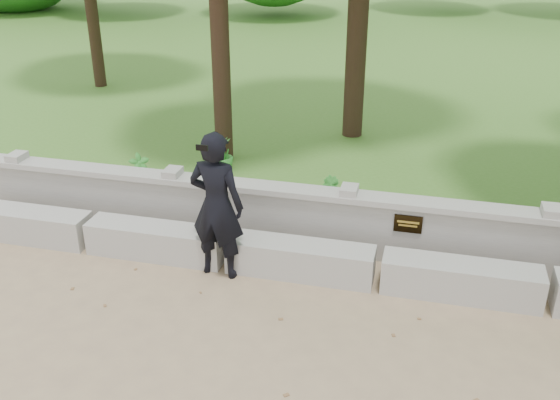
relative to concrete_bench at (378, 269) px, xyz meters
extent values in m
plane|color=#9D8560|center=(0.00, -1.90, -0.22)|extent=(80.00, 80.00, 0.00)
cube|color=#447526|center=(0.00, 12.10, -0.10)|extent=(40.00, 22.00, 0.25)
cube|color=#ACAAA2|center=(-5.00, 0.00, 0.00)|extent=(1.90, 0.45, 0.45)
cube|color=#ACAAA2|center=(-3.00, 0.00, 0.00)|extent=(1.90, 0.45, 0.45)
cube|color=#ACAAA2|center=(-1.00, 0.00, 0.00)|extent=(1.90, 0.45, 0.45)
cube|color=#ACAAA2|center=(1.00, 0.00, 0.00)|extent=(1.90, 0.45, 0.45)
cube|color=#A2A099|center=(0.00, 0.70, 0.18)|extent=(12.50, 0.25, 0.82)
cube|color=#ACAAA2|center=(0.00, 0.70, 0.64)|extent=(12.50, 0.35, 0.08)
cube|color=black|center=(0.30, 0.56, 0.40)|extent=(0.36, 0.02, 0.24)
imported|color=black|center=(-2.02, -0.21, 0.74)|extent=(0.75, 0.53, 1.94)
cube|color=black|center=(-2.02, -0.60, 1.65)|extent=(0.14, 0.03, 0.07)
cylinder|color=#382619|center=(-3.07, 3.09, 2.33)|extent=(0.31, 0.31, 4.61)
imported|color=#358B2F|center=(-3.86, 1.40, 0.34)|extent=(0.39, 0.40, 0.63)
imported|color=#358B2F|center=(-0.87, 1.40, 0.30)|extent=(0.38, 0.38, 0.55)
imported|color=#358B2F|center=(-2.90, 2.59, 0.31)|extent=(0.38, 0.40, 0.56)
camera|label=1|loc=(0.44, -6.77, 4.10)|focal=40.00mm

